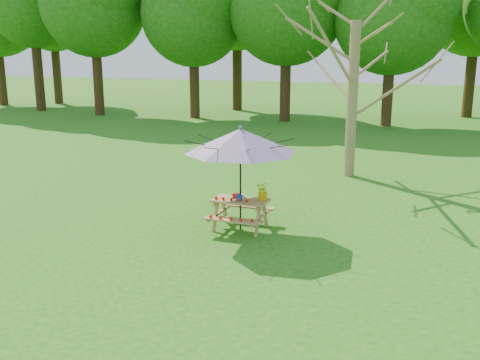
% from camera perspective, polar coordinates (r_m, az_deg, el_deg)
% --- Properties ---
extents(ground, '(120.00, 120.00, 0.00)m').
position_cam_1_polar(ground, '(9.34, -18.21, -11.02)').
color(ground, '#206513').
rests_on(ground, ground).
extents(picnic_table, '(1.20, 1.32, 0.67)m').
position_cam_1_polar(picnic_table, '(11.60, 0.04, -3.72)').
color(picnic_table, '#A86F4C').
rests_on(picnic_table, ground).
extents(patio_umbrella, '(2.93, 2.93, 2.27)m').
position_cam_1_polar(patio_umbrella, '(11.23, 0.05, 4.21)').
color(patio_umbrella, black).
rests_on(patio_umbrella, ground).
extents(produce_bins, '(0.27, 0.41, 0.13)m').
position_cam_1_polar(produce_bins, '(11.53, -0.14, -1.78)').
color(produce_bins, red).
rests_on(produce_bins, picnic_table).
extents(tomatoes_row, '(0.77, 0.13, 0.07)m').
position_cam_1_polar(tomatoes_row, '(11.39, -0.98, -2.07)').
color(tomatoes_row, red).
rests_on(tomatoes_row, picnic_table).
extents(flower_bucket, '(0.26, 0.23, 0.41)m').
position_cam_1_polar(flower_bucket, '(11.41, 2.44, -1.10)').
color(flower_bucket, '#DE9C0B').
rests_on(flower_bucket, picnic_table).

